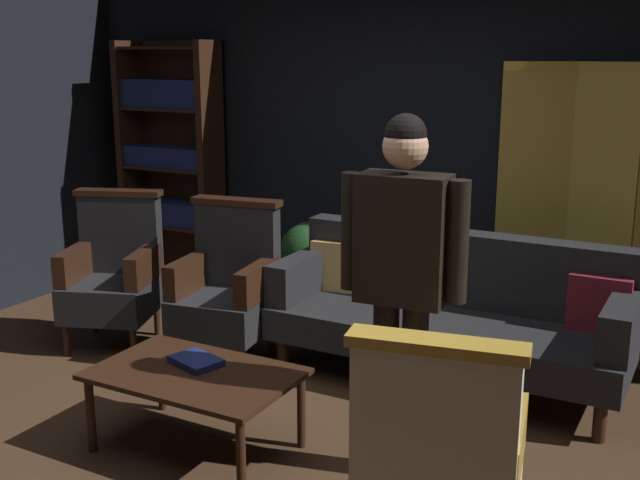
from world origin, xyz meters
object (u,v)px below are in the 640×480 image
(bookshelf, at_px, (172,161))
(potted_plant, at_px, (309,265))
(velvet_couch, at_px, (451,308))
(book_navy_cloth, at_px, (196,361))
(folding_screen, at_px, (600,211))
(standing_figure, at_px, (402,266))
(armchair_wing_left, at_px, (114,274))
(armchair_wing_right, at_px, (227,287))
(coffee_table, at_px, (195,380))
(armchair_gilt_accent, at_px, (439,466))

(bookshelf, height_order, potted_plant, bookshelf)
(velvet_couch, height_order, book_navy_cloth, velvet_couch)
(folding_screen, relative_size, standing_figure, 1.12)
(standing_figure, bearing_deg, velvet_couch, 97.49)
(potted_plant, xyz_separation_m, book_navy_cloth, (0.39, -1.87, 0.00))
(velvet_couch, distance_m, book_navy_cloth, 1.63)
(bookshelf, height_order, book_navy_cloth, bookshelf)
(armchair_wing_left, xyz_separation_m, book_navy_cloth, (1.35, -0.87, -0.05))
(armchair_wing_left, distance_m, armchair_wing_right, 0.87)
(potted_plant, bearing_deg, standing_figure, -49.87)
(potted_plant, bearing_deg, bookshelf, 170.32)
(standing_figure, height_order, book_navy_cloth, standing_figure)
(armchair_wing_left, relative_size, armchair_wing_right, 1.00)
(velvet_couch, distance_m, coffee_table, 1.67)
(armchair_wing_right, relative_size, book_navy_cloth, 4.13)
(armchair_gilt_accent, xyz_separation_m, potted_plant, (-1.85, 2.35, -0.06))
(armchair_wing_right, xyz_separation_m, potted_plant, (0.10, 0.90, -0.06))
(velvet_couch, distance_m, standing_figure, 1.32)
(folding_screen, distance_m, armchair_gilt_accent, 2.65)
(coffee_table, xyz_separation_m, armchair_wing_right, (-0.54, 1.05, 0.12))
(armchair_gilt_accent, xyz_separation_m, book_navy_cloth, (-1.46, 0.47, -0.05))
(coffee_table, height_order, standing_figure, standing_figure)
(standing_figure, bearing_deg, potted_plant, 130.13)
(velvet_couch, bearing_deg, potted_plant, 158.48)
(armchair_gilt_accent, distance_m, book_navy_cloth, 1.54)
(coffee_table, distance_m, standing_figure, 1.20)
(folding_screen, distance_m, book_navy_cloth, 2.70)
(bookshelf, height_order, armchair_gilt_accent, bookshelf)
(potted_plant, height_order, book_navy_cloth, potted_plant)
(velvet_couch, bearing_deg, armchair_wing_left, -167.21)
(coffee_table, relative_size, potted_plant, 1.32)
(coffee_table, bearing_deg, armchair_wing_right, 117.20)
(armchair_wing_left, height_order, standing_figure, standing_figure)
(folding_screen, height_order, standing_figure, folding_screen)
(armchair_gilt_accent, height_order, standing_figure, standing_figure)
(bookshelf, height_order, coffee_table, bookshelf)
(armchair_wing_right, xyz_separation_m, book_navy_cloth, (0.49, -0.97, -0.05))
(folding_screen, distance_m, potted_plant, 2.05)
(armchair_wing_left, bearing_deg, velvet_couch, 12.79)
(coffee_table, xyz_separation_m, armchair_gilt_accent, (1.41, -0.40, 0.12))
(standing_figure, relative_size, book_navy_cloth, 6.77)
(coffee_table, distance_m, armchair_wing_left, 1.70)
(armchair_gilt_accent, height_order, armchair_wing_right, same)
(armchair_wing_left, xyz_separation_m, armchair_wing_right, (0.87, 0.10, 0.00))
(bookshelf, distance_m, book_navy_cloth, 2.87)
(bookshelf, height_order, armchair_wing_right, bookshelf)
(bookshelf, bearing_deg, armchair_gilt_accent, -38.22)
(velvet_couch, xyz_separation_m, armchair_wing_left, (-2.23, -0.51, 0.04))
(armchair_gilt_accent, height_order, book_navy_cloth, armchair_gilt_accent)
(standing_figure, distance_m, book_navy_cloth, 1.20)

